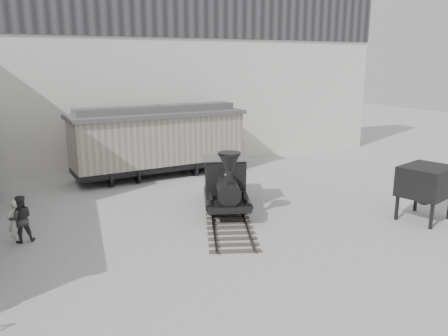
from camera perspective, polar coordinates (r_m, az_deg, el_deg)
name	(u,v)px	position (r m, az deg, el deg)	size (l,w,h in m)	color
ground	(239,245)	(16.10, 2.02, -10.01)	(90.00, 90.00, 0.00)	#9E9E9B
north_wall	(141,78)	(29.05, -10.75, 11.52)	(34.00, 2.51, 11.00)	silver
locomotive	(226,186)	(19.44, 0.20, -2.42)	(4.45, 8.51, 2.96)	#413A35
boxcar	(159,139)	(25.60, -8.52, 3.74)	(10.35, 4.27, 4.12)	black
visitor_a	(15,221)	(17.69, -25.60, -6.32)	(0.60, 0.39, 1.65)	silver
visitor_b	(21,219)	(17.68, -25.04, -6.05)	(0.86, 0.67, 1.78)	#313134
coal_hopper	(426,185)	(19.98, 24.85, -2.04)	(2.56, 2.32, 2.31)	black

